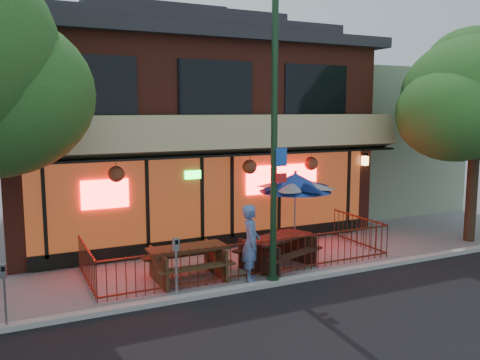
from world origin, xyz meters
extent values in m
plane|color=gray|center=(0.00, 0.00, 0.00)|extent=(80.00, 80.00, 0.00)
cube|color=#999993|center=(0.00, -0.50, 0.06)|extent=(80.00, 0.25, 0.12)
cube|color=maroon|center=(0.00, 7.20, 3.25)|extent=(12.00, 8.00, 6.50)
cube|color=#59230F|center=(0.00, 3.18, 1.65)|extent=(11.00, 0.06, 2.60)
cube|color=#FF0C0C|center=(2.30, 3.10, 2.10)|extent=(2.60, 0.04, 0.90)
cube|color=#FF0C0C|center=(-3.40, 3.10, 2.00)|extent=(1.30, 0.04, 0.80)
cube|color=tan|center=(0.00, 2.70, 3.55)|extent=(12.20, 1.33, 1.26)
cube|color=black|center=(-3.60, 3.18, 5.00)|extent=(2.40, 0.06, 1.60)
cube|color=black|center=(0.00, 3.18, 5.00)|extent=(2.40, 0.06, 1.60)
cube|color=black|center=(3.60, 3.18, 5.00)|extent=(2.40, 0.06, 1.60)
cube|color=black|center=(0.00, 3.15, 0.25)|extent=(11.00, 0.12, 0.40)
cube|color=#FFC672|center=(5.60, 3.02, 2.55)|extent=(0.18, 0.18, 0.32)
cube|color=gray|center=(9.00, 7.70, 3.00)|extent=(6.00, 7.00, 6.00)
cube|color=#4E1D10|center=(0.00, 0.20, 0.95)|extent=(8.40, 0.04, 0.04)
cube|color=#4E1D10|center=(0.00, 0.20, 0.12)|extent=(8.40, 0.04, 0.04)
cube|color=#4E1D10|center=(-4.20, 1.50, 0.95)|extent=(0.04, 2.60, 0.04)
cube|color=#4E1D10|center=(4.20, 1.50, 0.95)|extent=(0.04, 2.60, 0.04)
cylinder|color=#4E1D10|center=(0.00, 0.20, 0.50)|extent=(0.02, 0.02, 1.00)
cylinder|color=#16321B|center=(0.00, -0.40, 3.50)|extent=(0.16, 0.16, 7.00)
cylinder|color=#16321B|center=(0.00, -0.40, 0.10)|extent=(0.32, 0.32, 0.20)
cube|color=#194CB2|center=(0.12, -0.55, 3.20)|extent=(0.30, 0.02, 0.45)
cube|color=red|center=(0.12, -0.55, 2.70)|extent=(0.30, 0.02, 0.22)
cylinder|color=#38291C|center=(8.00, 0.50, 2.24)|extent=(0.36, 0.36, 4.48)
ellipsoid|color=#1E4A18|center=(8.00, 0.50, 4.76)|extent=(4.80, 4.80, 3.94)
ellipsoid|color=#1E4A18|center=(8.20, 0.90, 5.74)|extent=(3.12, 3.12, 2.56)
cube|color=#402C17|center=(-2.58, 0.84, 0.41)|extent=(0.09, 1.45, 0.82)
cube|color=#402C17|center=(-1.02, 0.86, 0.41)|extent=(0.09, 1.45, 0.82)
cube|color=#402C17|center=(-1.80, 0.85, 0.82)|extent=(2.01, 0.86, 0.07)
cube|color=#402C17|center=(-1.79, 0.23, 0.49)|extent=(2.01, 0.34, 0.06)
cube|color=#402C17|center=(-1.81, 1.46, 0.49)|extent=(2.01, 0.34, 0.06)
cube|color=black|center=(0.06, 0.48, 0.42)|extent=(0.57, 1.40, 0.83)
cube|color=black|center=(1.54, 1.03, 0.42)|extent=(0.57, 1.40, 0.83)
cube|color=black|center=(0.80, 0.75, 0.83)|extent=(2.20, 1.49, 0.07)
cube|color=black|center=(1.01, 0.17, 0.50)|extent=(2.01, 1.00, 0.06)
cube|color=black|center=(0.59, 1.34, 0.50)|extent=(2.01, 1.00, 0.06)
cylinder|color=gray|center=(2.08, 1.95, 1.15)|extent=(0.05, 0.05, 2.30)
cone|color=#1B3994|center=(2.08, 1.95, 2.14)|extent=(2.20, 2.20, 0.58)
sphere|color=gray|center=(2.08, 1.95, 2.46)|extent=(0.10, 0.10, 0.10)
imported|color=#506CA1|center=(-0.37, 0.10, 0.98)|extent=(0.73, 0.85, 1.96)
cylinder|color=#A0A3A9|center=(-2.52, -0.40, 0.59)|extent=(0.05, 0.05, 1.18)
cube|color=#A0A3A9|center=(-2.52, -0.40, 1.31)|extent=(0.15, 0.13, 0.30)
cube|color=black|center=(-2.52, -0.46, 1.38)|extent=(0.08, 0.03, 0.11)
cylinder|color=gray|center=(-6.07, -0.48, 0.55)|extent=(0.05, 0.05, 1.09)
cube|color=gray|center=(-6.07, -0.48, 1.21)|extent=(0.14, 0.13, 0.28)
cube|color=black|center=(-6.07, -0.53, 1.27)|extent=(0.08, 0.03, 0.10)
camera|label=1|loc=(-6.03, -11.08, 4.33)|focal=38.00mm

